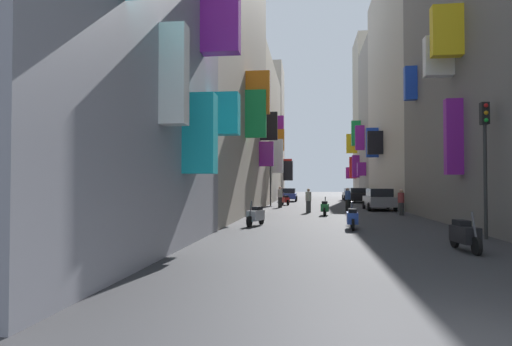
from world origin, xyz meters
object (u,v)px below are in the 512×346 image
(scooter_black, at_px, (465,235))
(pedestrian_near_left, at_px, (401,202))
(parked_car_grey, at_px, (379,199))
(scooter_red, at_px, (285,200))
(parked_car_blue, at_px, (288,194))
(pedestrian_crossing, at_px, (308,201))
(pedestrian_mid_street, at_px, (280,197))
(scooter_blue, at_px, (352,218))
(traffic_light_near_corner, at_px, (485,147))
(scooter_silver, at_px, (256,215))
(pedestrian_near_right, at_px, (348,199))
(parked_car_black, at_px, (357,195))
(traffic_light_far_corner, at_px, (271,173))
(parked_car_white, at_px, (352,194))
(scooter_green, at_px, (325,208))

(scooter_black, height_order, pedestrian_near_left, pedestrian_near_left)
(parked_car_grey, bearing_deg, scooter_red, 136.96)
(parked_car_blue, relative_size, pedestrian_crossing, 2.52)
(scooter_red, xyz_separation_m, pedestrian_mid_street, (-0.18, -4.22, 0.37))
(scooter_blue, relative_size, traffic_light_near_corner, 0.42)
(scooter_silver, bearing_deg, pedestrian_near_right, 66.43)
(scooter_black, bearing_deg, parked_car_black, 89.01)
(parked_car_grey, bearing_deg, scooter_blue, -103.12)
(pedestrian_near_right, bearing_deg, scooter_black, -84.93)
(traffic_light_near_corner, bearing_deg, scooter_red, 109.23)
(scooter_black, bearing_deg, traffic_light_far_corner, 107.33)
(scooter_blue, bearing_deg, traffic_light_far_corner, 105.20)
(scooter_blue, height_order, scooter_silver, same)
(pedestrian_crossing, bearing_deg, parked_car_black, 73.42)
(scooter_blue, relative_size, traffic_light_far_corner, 0.48)
(parked_car_white, distance_m, scooter_silver, 32.35)
(traffic_light_near_corner, relative_size, traffic_light_far_corner, 1.13)
(pedestrian_near_left, height_order, traffic_light_far_corner, traffic_light_far_corner)
(scooter_red, bearing_deg, pedestrian_near_left, -57.50)
(parked_car_blue, xyz_separation_m, pedestrian_mid_street, (-0.06, -12.51, 0.10))
(scooter_blue, distance_m, scooter_red, 20.69)
(parked_car_black, height_order, pedestrian_near_left, pedestrian_near_left)
(pedestrian_crossing, xyz_separation_m, pedestrian_mid_street, (-2.24, 5.86, 0.06))
(parked_car_black, relative_size, traffic_light_far_corner, 0.99)
(parked_car_white, distance_m, traffic_light_near_corner, 35.38)
(scooter_silver, bearing_deg, scooter_red, 89.21)
(scooter_red, height_order, pedestrian_crossing, pedestrian_crossing)
(parked_car_white, height_order, parked_car_black, parked_car_black)
(scooter_red, bearing_deg, scooter_blue, -79.20)
(parked_car_black, relative_size, scooter_black, 2.17)
(parked_car_black, bearing_deg, scooter_black, -90.99)
(parked_car_grey, xyz_separation_m, scooter_red, (-7.07, 6.61, -0.34))
(pedestrian_crossing, bearing_deg, pedestrian_mid_street, 110.91)
(pedestrian_crossing, bearing_deg, pedestrian_near_right, 39.94)
(parked_car_black, bearing_deg, pedestrian_mid_street, -123.98)
(parked_car_grey, bearing_deg, scooter_green, -124.84)
(pedestrian_mid_street, bearing_deg, pedestrian_near_right, -35.84)
(traffic_light_far_corner, bearing_deg, parked_car_black, 45.32)
(scooter_blue, bearing_deg, parked_car_black, 83.42)
(parked_car_black, xyz_separation_m, scooter_silver, (-7.22, -25.73, -0.31))
(scooter_red, bearing_deg, scooter_green, -76.26)
(traffic_light_far_corner, bearing_deg, pedestrian_crossing, -68.77)
(traffic_light_far_corner, bearing_deg, parked_car_white, 59.96)
(pedestrian_near_left, bearing_deg, parked_car_white, 91.44)
(parked_car_black, distance_m, scooter_blue, 26.87)
(pedestrian_crossing, bearing_deg, traffic_light_far_corner, 111.23)
(pedestrian_mid_street, bearing_deg, traffic_light_near_corner, -66.43)
(scooter_black, bearing_deg, pedestrian_near_left, 85.33)
(scooter_red, xyz_separation_m, pedestrian_crossing, (2.06, -10.08, 0.32))
(parked_car_blue, relative_size, scooter_silver, 2.14)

